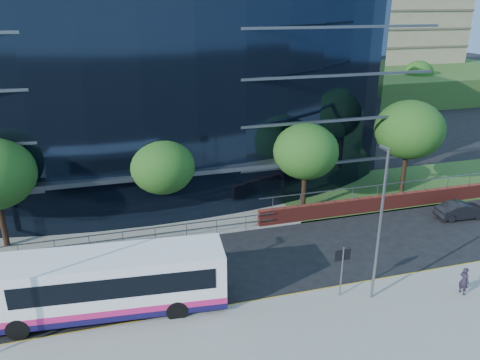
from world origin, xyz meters
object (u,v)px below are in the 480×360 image
object	(u,v)px
streetlight_east	(380,222)
street_sign	(342,261)
tree_far_b	(163,167)
tree_dist_f	(418,73)
tree_far_c	(306,151)
tree_far_d	(409,130)
city_bus	(106,283)
parked_car	(461,210)
pedestrian	(464,281)
tree_dist_e	(329,77)

from	to	relation	value
streetlight_east	street_sign	bearing A→B (deg)	158.64
tree_far_b	tree_dist_f	xyz separation A→B (m)	(43.00, 32.50, 0.00)
tree_far_c	tree_far_d	distance (m)	9.08
tree_far_b	tree_far_c	world-z (taller)	tree_far_c
tree_far_c	streetlight_east	distance (m)	11.22
tree_far_b	streetlight_east	xyz separation A→B (m)	(9.00, -11.67, 0.23)
tree_far_c	tree_far_d	world-z (taller)	tree_far_d
city_bus	parked_car	size ratio (longest dim) A/B	3.27
tree_far_d	parked_car	world-z (taller)	tree_far_d
streetlight_east	city_bus	world-z (taller)	streetlight_east
tree_far_c	streetlight_east	world-z (taller)	streetlight_east
parked_car	pedestrian	bearing A→B (deg)	144.06
tree_far_d	pedestrian	world-z (taller)	tree_far_d
tree_far_b	tree_far_d	size ratio (longest dim) A/B	0.81
tree_far_b	parked_car	bearing A→B (deg)	-13.45
city_bus	tree_far_d	bearing A→B (deg)	27.78
tree_far_c	tree_far_d	size ratio (longest dim) A/B	0.87
tree_far_d	city_bus	distance (m)	25.18
city_bus	street_sign	bearing A→B (deg)	-4.75
tree_dist_f	tree_dist_e	bearing A→B (deg)	-172.87
tree_far_d	city_bus	bearing A→B (deg)	-157.46
tree_dist_e	tree_far_b	bearing A→B (deg)	-131.52
tree_far_d	tree_dist_f	world-z (taller)	tree_far_d
streetlight_east	tree_far_c	bearing A→B (deg)	84.89
street_sign	tree_dist_f	xyz separation A→B (m)	(35.50, 43.59, 2.06)
tree_far_d	parked_car	xyz separation A→B (m)	(1.22, -5.33, -4.59)
tree_far_d	streetlight_east	world-z (taller)	streetlight_east
parked_car	tree_dist_f	bearing A→B (deg)	-27.78
tree_dist_e	tree_dist_f	bearing A→B (deg)	7.13
tree_far_d	pedestrian	size ratio (longest dim) A/B	4.89
city_bus	streetlight_east	bearing A→B (deg)	-6.12
tree_far_c	tree_dist_e	distance (m)	35.36
street_sign	pedestrian	bearing A→B (deg)	-14.90
tree_dist_f	streetlight_east	distance (m)	55.74
street_sign	city_bus	xyz separation A→B (m)	(-11.53, 2.03, -0.47)
pedestrian	streetlight_east	bearing A→B (deg)	68.33
tree_far_b	parked_car	distance (m)	21.10
street_sign	streetlight_east	bearing A→B (deg)	-21.36
street_sign	streetlight_east	xyz separation A→B (m)	(1.50, -0.59, 2.29)
tree_far_c	tree_dist_e	bearing A→B (deg)	61.26
tree_dist_e	pedestrian	size ratio (longest dim) A/B	4.28
city_bus	pedestrian	size ratio (longest dim) A/B	7.81
streetlight_east	tree_far_d	bearing A→B (deg)	50.60
tree_far_b	street_sign	bearing A→B (deg)	-55.92
city_bus	parked_car	world-z (taller)	city_bus
tree_far_c	streetlight_east	size ratio (longest dim) A/B	0.81
pedestrian	street_sign	bearing A→B (deg)	66.18
tree_dist_e	tree_dist_f	size ratio (longest dim) A/B	1.08
tree_far_d	city_bus	size ratio (longest dim) A/B	0.63
tree_far_d	tree_dist_e	xyz separation A→B (m)	(8.00, 30.00, -0.65)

